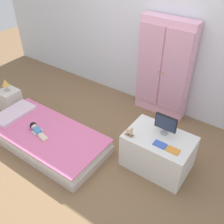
# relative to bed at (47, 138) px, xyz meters

# --- Properties ---
(ground_plane) EXTENTS (10.00, 10.00, 0.02)m
(ground_plane) POSITION_rel_bed_xyz_m (0.59, 0.18, -0.12)
(ground_plane) COLOR brown
(back_wall) EXTENTS (6.40, 0.05, 2.70)m
(back_wall) POSITION_rel_bed_xyz_m (0.59, 1.75, 1.24)
(back_wall) COLOR silver
(back_wall) RESTS_ON ground_plane
(bed) EXTENTS (1.70, 0.82, 0.22)m
(bed) POSITION_rel_bed_xyz_m (0.00, 0.00, 0.00)
(bed) COLOR beige
(bed) RESTS_ON ground_plane
(pillow) EXTENTS (0.32, 0.59, 0.05)m
(pillow) POSITION_rel_bed_xyz_m (-0.65, -0.00, 0.14)
(pillow) COLOR silver
(pillow) RESTS_ON bed
(doll) EXTENTS (0.39, 0.17, 0.10)m
(doll) POSITION_rel_bed_xyz_m (-0.11, -0.06, 0.15)
(doll) COLOR #4C84C6
(doll) RESTS_ON bed
(nightstand) EXTENTS (0.29, 0.29, 0.35)m
(nightstand) POSITION_rel_bed_xyz_m (-1.09, 0.24, 0.07)
(nightstand) COLOR silver
(nightstand) RESTS_ON ground_plane
(table_lamp) EXTENTS (0.12, 0.12, 0.21)m
(table_lamp) POSITION_rel_bed_xyz_m (-1.09, 0.24, 0.38)
(table_lamp) COLOR #B7B2AD
(table_lamp) RESTS_ON nightstand
(wardrobe) EXTENTS (0.80, 0.24, 1.50)m
(wardrobe) POSITION_rel_bed_xyz_m (0.91, 1.60, 0.65)
(wardrobe) COLOR #EFADCC
(wardrobe) RESTS_ON ground_plane
(tv_stand) EXTENTS (0.79, 0.54, 0.48)m
(tv_stand) POSITION_rel_bed_xyz_m (1.43, 0.52, 0.13)
(tv_stand) COLOR silver
(tv_stand) RESTS_ON ground_plane
(tv_monitor) EXTENTS (0.27, 0.10, 0.25)m
(tv_monitor) POSITION_rel_bed_xyz_m (1.43, 0.61, 0.52)
(tv_monitor) COLOR #99999E
(tv_monitor) RESTS_ON tv_stand
(rocking_horse_toy) EXTENTS (0.11, 0.04, 0.13)m
(rocking_horse_toy) POSITION_rel_bed_xyz_m (1.12, 0.34, 0.44)
(rocking_horse_toy) COLOR #8E6642
(rocking_horse_toy) RESTS_ON tv_stand
(book_blue) EXTENTS (0.15, 0.09, 0.02)m
(book_blue) POSITION_rel_bed_xyz_m (1.48, 0.40, 0.38)
(book_blue) COLOR blue
(book_blue) RESTS_ON tv_stand
(book_orange) EXTENTS (0.14, 0.09, 0.02)m
(book_orange) POSITION_rel_bed_xyz_m (1.64, 0.40, 0.38)
(book_orange) COLOR orange
(book_orange) RESTS_ON tv_stand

